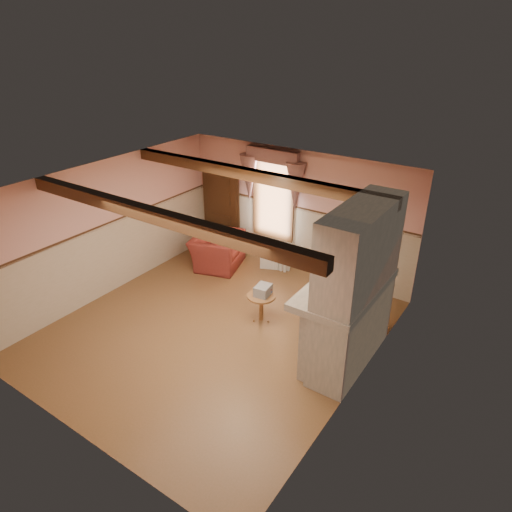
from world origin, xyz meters
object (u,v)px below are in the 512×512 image
Objects in this scene: mantel_clock at (365,260)px; oil_lamp at (353,270)px; side_table at (261,308)px; radiator at (275,257)px; bowl at (344,284)px; armchair at (217,251)px.

oil_lamp reaches higher than mantel_clock.
side_table is 2.21m from mantel_clock.
radiator is 1.88× the size of bowl.
side_table is 1.96× the size of oil_lamp.
radiator is (-0.89, 1.94, 0.02)m from side_table.
side_table is 2.14m from oil_lamp.
oil_lamp reaches higher than radiator.
bowl is at bearing -90.00° from oil_lamp.
armchair is 4.95× the size of mantel_clock.
bowl is at bearing -63.02° from radiator.
armchair is at bearing 162.86° from oil_lamp.
mantel_clock is at bearing 90.00° from bowl.
bowl is (3.82, -1.54, 1.08)m from armchair.
mantel_clock is at bearing -49.59° from radiator.
armchair is at bearing 170.24° from mantel_clock.
oil_lamp is at bearing -124.14° from armchair.
bowl is 1.55× the size of mantel_clock.
radiator is at bearing 140.07° from bowl.
mantel_clock is (2.60, -1.30, 1.22)m from radiator.
radiator is 3.58m from bowl.
radiator is at bearing 145.05° from oil_lamp.
radiator is 3.15m from mantel_clock.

